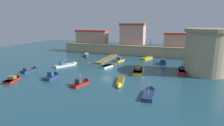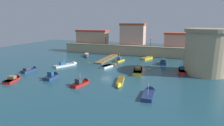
{
  "view_description": "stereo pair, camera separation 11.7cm",
  "coord_description": "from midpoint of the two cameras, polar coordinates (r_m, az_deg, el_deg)",
  "views": [
    {
      "loc": [
        16.53,
        -42.13,
        11.71
      ],
      "look_at": [
        0.0,
        4.33,
        0.72
      ],
      "focal_mm": 30.18,
      "sensor_mm": 36.0,
      "label": 1
    },
    {
      "loc": [
        16.64,
        -42.09,
        11.71
      ],
      "look_at": [
        0.0,
        4.33,
        0.72
      ],
      "focal_mm": 30.18,
      "sensor_mm": 36.0,
      "label": 2
    }
  ],
  "objects": [
    {
      "name": "moored_boat_8",
      "position": [
        44.73,
        7.96,
        -2.12
      ],
      "size": [
        2.95,
        7.35,
        3.3
      ],
      "rotation": [
        0.0,
        0.0,
        1.73
      ],
      "color": "gold",
      "rests_on": "ground"
    },
    {
      "name": "moored_boat_1",
      "position": [
        52.04,
        -13.13,
        -0.4
      ],
      "size": [
        4.38,
        6.87,
        2.47
      ],
      "rotation": [
        0.0,
        0.0,
        1.12
      ],
      "color": "white",
      "rests_on": "ground"
    },
    {
      "name": "moored_boat_5",
      "position": [
        56.55,
        2.72,
        1.0
      ],
      "size": [
        2.51,
        4.88,
        3.02
      ],
      "rotation": [
        0.0,
        0.0,
        1.31
      ],
      "color": "gold",
      "rests_on": "ground"
    },
    {
      "name": "fortress_tower",
      "position": [
        47.03,
        26.76,
        3.19
      ],
      "size": [
        9.96,
        9.96,
        10.15
      ],
      "color": "tan",
      "rests_on": "ground"
    },
    {
      "name": "moored_boat_12",
      "position": [
        48.98,
        -23.27,
        -1.85
      ],
      "size": [
        1.69,
        4.77,
        1.45
      ],
      "rotation": [
        0.0,
        0.0,
        1.5
      ],
      "color": "navy",
      "rests_on": "ground"
    },
    {
      "name": "moored_boat_9",
      "position": [
        47.02,
        20.43,
        -2.03
      ],
      "size": [
        1.56,
        6.2,
        3.41
      ],
      "rotation": [
        0.0,
        0.0,
        1.6
      ],
      "color": "red",
      "rests_on": "ground"
    },
    {
      "name": "mooring_buoy_1",
      "position": [
        47.46,
        11.31,
        -1.97
      ],
      "size": [
        0.72,
        0.72,
        0.72
      ],
      "primitive_type": "sphere",
      "color": "yellow",
      "rests_on": "ground"
    },
    {
      "name": "moored_boat_7",
      "position": [
        63.5,
        -7.58,
        2.12
      ],
      "size": [
        3.8,
        5.45,
        1.64
      ],
      "rotation": [
        0.0,
        0.0,
        -1.11
      ],
      "color": "#333338",
      "rests_on": "ground"
    },
    {
      "name": "moored_boat_13",
      "position": [
        60.72,
        11.1,
        1.54
      ],
      "size": [
        3.6,
        5.42,
        2.57
      ],
      "rotation": [
        0.0,
        0.0,
        1.13
      ],
      "color": "gold",
      "rests_on": "ground"
    },
    {
      "name": "quay_lamp_0",
      "position": [
        68.55,
        -1.98,
        7.43
      ],
      "size": [
        0.32,
        0.32,
        3.14
      ],
      "color": "black",
      "rests_on": "quay_wall"
    },
    {
      "name": "quay_wall",
      "position": [
        66.33,
        5.02,
        3.88
      ],
      "size": [
        48.82,
        2.58,
        3.47
      ],
      "color": "tan",
      "rests_on": "ground"
    },
    {
      "name": "moored_boat_2",
      "position": [
        54.56,
        15.24,
        0.29
      ],
      "size": [
        1.99,
        4.87,
        2.45
      ],
      "rotation": [
        0.0,
        0.0,
        1.7
      ],
      "color": "navy",
      "rests_on": "ground"
    },
    {
      "name": "mooring_buoy_0",
      "position": [
        54.78,
        -6.94,
        0.13
      ],
      "size": [
        0.47,
        0.47,
        0.47
      ],
      "primitive_type": "sphere",
      "color": "#EA4C19",
      "rests_on": "ground"
    },
    {
      "name": "old_town_backdrop",
      "position": [
        69.39,
        4.94,
        8.1
      ],
      "size": [
        42.46,
        5.39,
        7.73
      ],
      "color": "tan",
      "rests_on": "ground"
    },
    {
      "name": "pier_dock",
      "position": [
        59.58,
        -1.23,
        1.41
      ],
      "size": [
        2.24,
        15.45,
        0.7
      ],
      "color": "brown",
      "rests_on": "ground"
    },
    {
      "name": "moored_boat_0",
      "position": [
        36.17,
        2.47,
        -5.85
      ],
      "size": [
        2.42,
        6.99,
        1.08
      ],
      "rotation": [
        0.0,
        0.0,
        -1.38
      ],
      "color": "gold",
      "rests_on": "ground"
    },
    {
      "name": "moored_boat_10",
      "position": [
        41.59,
        -17.42,
        -3.77
      ],
      "size": [
        1.79,
        4.32,
        2.01
      ],
      "rotation": [
        0.0,
        0.0,
        1.61
      ],
      "color": "navy",
      "rests_on": "ground"
    },
    {
      "name": "mooring_buoy_2",
      "position": [
        51.71,
        1.0,
        -0.52
      ],
      "size": [
        0.8,
        0.8,
        0.8
      ],
      "primitive_type": "sphere",
      "color": "#EA4C19",
      "rests_on": "ground"
    },
    {
      "name": "moored_boat_6",
      "position": [
        36.18,
        -8.92,
        -5.83
      ],
      "size": [
        2.36,
        4.88,
        2.74
      ],
      "rotation": [
        0.0,
        0.0,
        1.34
      ],
      "color": "red",
      "rests_on": "ground"
    },
    {
      "name": "moored_boat_11",
      "position": [
        31.59,
        11.32,
        -8.85
      ],
      "size": [
        1.73,
        5.66,
        3.13
      ],
      "rotation": [
        0.0,
        0.0,
        1.59
      ],
      "color": "navy",
      "rests_on": "ground"
    },
    {
      "name": "ground_plane",
      "position": [
        46.74,
        -1.72,
        -1.95
      ],
      "size": [
        121.19,
        121.19,
        0.0
      ],
      "primitive_type": "plane",
      "color": "#1E4756"
    },
    {
      "name": "moored_boat_4",
      "position": [
        49.17,
        -0.94,
        -0.85
      ],
      "size": [
        2.88,
        4.72,
        1.46
      ],
      "rotation": [
        0.0,
        0.0,
        1.24
      ],
      "color": "white",
      "rests_on": "ground"
    },
    {
      "name": "moored_boat_3",
      "position": [
        42.93,
        -27.48,
        -4.24
      ],
      "size": [
        2.72,
        4.96,
        1.57
      ],
      "rotation": [
        0.0,
        0.0,
        1.84
      ],
      "color": "red",
      "rests_on": "ground"
    },
    {
      "name": "quay_lamp_1",
      "position": [
        64.37,
        11.7,
        6.77
      ],
      "size": [
        0.32,
        0.32,
        2.99
      ],
      "color": "black",
      "rests_on": "quay_wall"
    }
  ]
}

